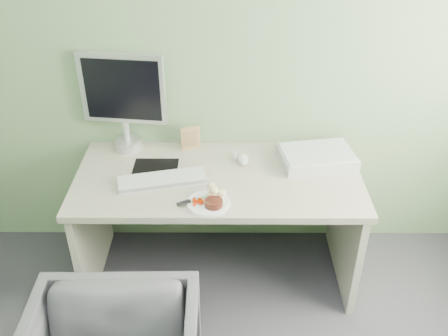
{
  "coord_description": "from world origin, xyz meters",
  "views": [
    {
      "loc": [
        0.04,
        -0.69,
        2.28
      ],
      "look_at": [
        0.03,
        1.5,
        0.86
      ],
      "focal_mm": 40.0,
      "sensor_mm": 36.0,
      "label": 1
    }
  ],
  "objects_px": {
    "plate": "(208,203)",
    "scanner": "(317,158)",
    "desk": "(218,202)",
    "monitor": "(123,97)"
  },
  "relations": [
    {
      "from": "monitor",
      "to": "scanner",
      "type": "bearing_deg",
      "value": -1.77
    },
    {
      "from": "plate",
      "to": "scanner",
      "type": "distance_m",
      "value": 0.74
    },
    {
      "from": "scanner",
      "to": "desk",
      "type": "bearing_deg",
      "value": -175.34
    },
    {
      "from": "desk",
      "to": "scanner",
      "type": "height_order",
      "value": "scanner"
    },
    {
      "from": "plate",
      "to": "scanner",
      "type": "bearing_deg",
      "value": 33.27
    },
    {
      "from": "scanner",
      "to": "plate",
      "type": "bearing_deg",
      "value": -156.37
    },
    {
      "from": "plate",
      "to": "scanner",
      "type": "height_order",
      "value": "scanner"
    },
    {
      "from": "desk",
      "to": "plate",
      "type": "xyz_separation_m",
      "value": [
        -0.05,
        -0.26,
        0.19
      ]
    },
    {
      "from": "scanner",
      "to": "monitor",
      "type": "bearing_deg",
      "value": 161.68
    },
    {
      "from": "plate",
      "to": "monitor",
      "type": "xyz_separation_m",
      "value": [
        -0.5,
        0.58,
        0.33
      ]
    }
  ]
}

